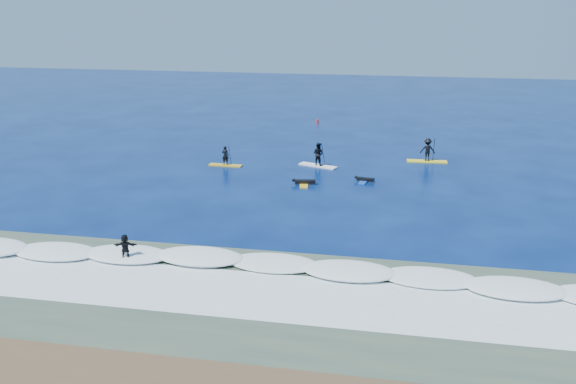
% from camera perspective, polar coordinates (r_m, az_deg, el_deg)
% --- Properties ---
extents(ground, '(160.00, 160.00, 0.00)m').
position_cam_1_polar(ground, '(42.66, 0.12, -1.52)').
color(ground, '#031542').
rests_on(ground, ground).
extents(shallow_water, '(90.00, 13.00, 0.01)m').
position_cam_1_polar(shallow_water, '(30.04, -5.11, -9.74)').
color(shallow_water, '#354839').
rests_on(shallow_water, ground).
extents(breaking_wave, '(40.00, 6.00, 0.30)m').
position_cam_1_polar(breaking_wave, '(33.54, -3.20, -6.77)').
color(breaking_wave, white).
rests_on(breaking_wave, ground).
extents(whitewater, '(34.00, 5.00, 0.02)m').
position_cam_1_polar(whitewater, '(30.90, -4.59, -8.94)').
color(whitewater, silver).
rests_on(whitewater, ground).
extents(sup_paddler_left, '(2.81, 0.79, 1.95)m').
position_cam_1_polar(sup_paddler_left, '(53.87, -5.58, 2.96)').
color(sup_paddler_left, gold).
rests_on(sup_paddler_left, ground).
extents(sup_paddler_center, '(3.39, 1.97, 2.33)m').
position_cam_1_polar(sup_paddler_center, '(53.46, 2.69, 3.21)').
color(sup_paddler_center, white).
rests_on(sup_paddler_center, ground).
extents(sup_paddler_right, '(3.42, 1.01, 2.38)m').
position_cam_1_polar(sup_paddler_right, '(56.15, 12.30, 3.56)').
color(sup_paddler_right, yellow).
rests_on(sup_paddler_right, ground).
extents(prone_paddler_near, '(1.79, 2.32, 0.47)m').
position_cam_1_polar(prone_paddler_near, '(48.27, 1.42, 0.86)').
color(prone_paddler_near, yellow).
rests_on(prone_paddler_near, ground).
extents(prone_paddler_far, '(1.56, 2.01, 0.41)m').
position_cam_1_polar(prone_paddler_far, '(49.35, 6.80, 1.07)').
color(prone_paddler_far, '#174AB3').
rests_on(prone_paddler_far, ground).
extents(wave_surfer, '(2.06, 0.97, 1.44)m').
position_cam_1_polar(wave_surfer, '(34.90, -14.26, -4.88)').
color(wave_surfer, silver).
rests_on(wave_surfer, breaking_wave).
extents(marker_buoy, '(0.28, 0.28, 0.66)m').
position_cam_1_polar(marker_buoy, '(72.35, 2.63, 6.31)').
color(marker_buoy, red).
rests_on(marker_buoy, ground).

